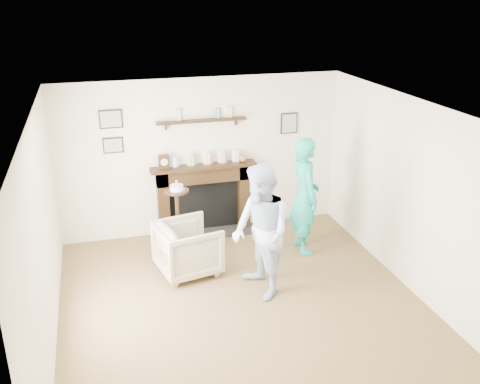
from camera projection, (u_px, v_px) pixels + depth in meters
name	position (u px, v px, depth m)	size (l,w,h in m)	color
ground	(246.00, 310.00, 6.66)	(5.00, 5.00, 0.00)	brown
room_shell	(231.00, 170.00, 6.70)	(4.54, 5.02, 2.52)	silver
armchair	(189.00, 271.00, 7.57)	(0.79, 0.81, 0.74)	tan
man	(260.00, 292.00, 7.05)	(0.85, 0.66, 1.76)	silver
woman	(302.00, 250.00, 8.19)	(0.65, 0.43, 1.78)	teal
pedestal_table	(178.00, 208.00, 7.89)	(0.36, 0.36, 1.15)	black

